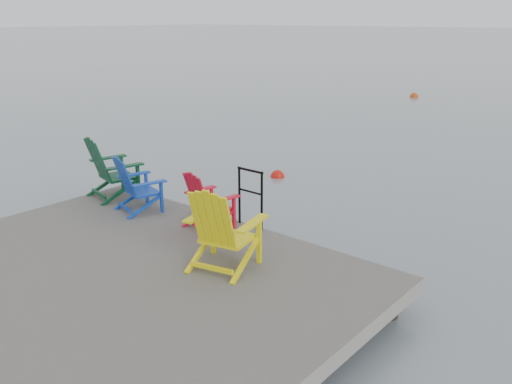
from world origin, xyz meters
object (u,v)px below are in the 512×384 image
Objects in this scene: chair_green at (110,167)px; chair_yellow at (221,228)px; chair_blue at (136,184)px; chair_red at (207,200)px; buoy_a at (277,177)px; buoy_b at (414,97)px; handrail at (250,192)px.

chair_green is 0.99× the size of chair_yellow.
chair_blue is 1.42m from chair_red.
chair_yellow is 5.99m from buoy_a.
buoy_b is (-5.10, 18.65, -0.95)m from chair_red.
chair_red is (1.41, 0.21, -0.02)m from chair_blue.
handrail is 0.83× the size of chair_green.
chair_red is at bearing -74.70° from buoy_b.
chair_green is at bearing -95.68° from buoy_a.
chair_yellow is at bearing 0.44° from chair_blue.
chair_green is 0.94m from chair_blue.
handrail is at bearing 23.54° from chair_green.
buoy_b is (-3.69, 18.86, -0.97)m from chair_blue.
chair_green reaches higher than chair_red.
chair_yellow reaches higher than buoy_a.
chair_green reaches higher than buoy_a.
handrail is 4.53m from buoy_a.
chair_red is 0.81× the size of chair_yellow.
chair_red is 4.70m from buoy_a.
chair_red is (-0.46, -0.47, -0.09)m from handrail.
handrail is 0.97× the size of chair_blue.
chair_yellow is at bearing -59.10° from buoy_a.
chair_blue is (0.92, -0.17, -0.08)m from chair_green.
buoy_a is 14.81m from buoy_b.
buoy_a is 0.82× the size of buoy_b.
chair_green is 1.22× the size of chair_red.
chair_yellow is at bearing -28.52° from chair_red.
chair_blue is (-1.86, -0.68, -0.07)m from handrail.
chair_blue is 4.53m from buoy_a.
chair_red is 1.43m from chair_yellow.
chair_blue is 2.34× the size of buoy_b.
chair_blue is at bearing -83.57° from buoy_a.
chair_blue is 2.62m from chair_yellow.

